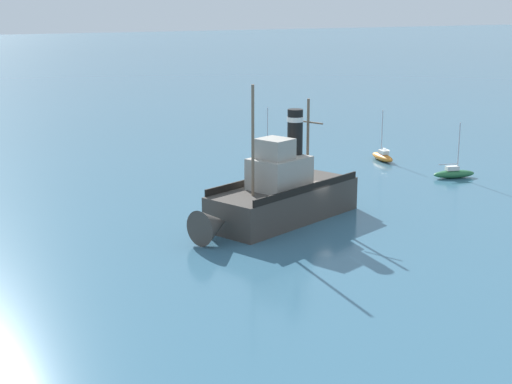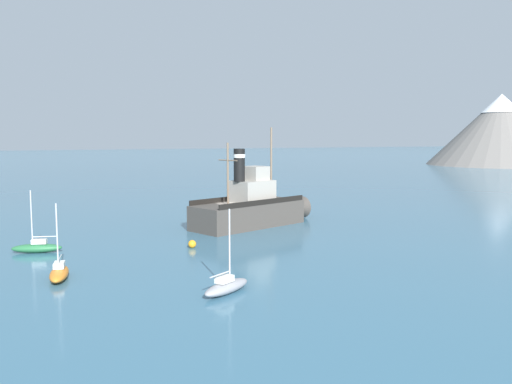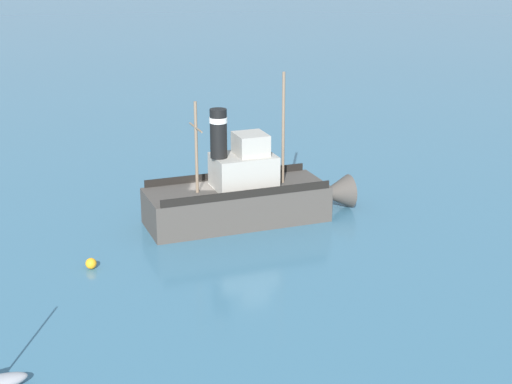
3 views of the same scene
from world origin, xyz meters
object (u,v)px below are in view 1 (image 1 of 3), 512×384
Objects in this scene: sailboat_green at (454,173)px; sailboat_grey at (269,152)px; sailboat_orange at (383,156)px; mooring_buoy at (323,181)px; old_tugboat at (278,196)px.

sailboat_green is 18.83m from sailboat_grey.
sailboat_green is at bearing -171.57° from sailboat_orange.
sailboat_green is 12.02m from mooring_buoy.
sailboat_orange reaches higher than mooring_buoy.
mooring_buoy is (8.22, -8.52, -1.51)m from old_tugboat.
sailboat_orange is 11.24m from sailboat_grey.
mooring_buoy is at bearing 173.51° from sailboat_grey.
mooring_buoy is (2.79, 11.69, -0.10)m from sailboat_green.
sailboat_grey is (6.89, 8.88, 0.00)m from sailboat_orange.
old_tugboat is at bearing 127.28° from sailboat_orange.
sailboat_orange is at bearing -59.31° from mooring_buoy.
sailboat_green is 7.60× the size of mooring_buoy.
sailboat_green is (5.43, -20.21, -1.40)m from old_tugboat.
old_tugboat reaches higher than sailboat_orange.
mooring_buoy is (-6.15, 10.37, -0.10)m from sailboat_orange.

